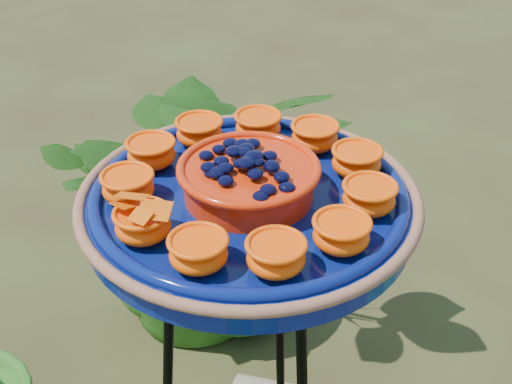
# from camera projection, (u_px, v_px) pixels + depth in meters

# --- Properties ---
(feeder_dish) EXTENTS (0.64, 0.64, 0.12)m
(feeder_dish) POSITION_uv_depth(u_px,v_px,m) (249.00, 196.00, 1.08)
(feeder_dish) COLOR #07155B
(feeder_dish) RESTS_ON tripod_stand
(shrub_back_left) EXTENTS (1.09, 1.10, 0.92)m
(shrub_back_left) POSITION_uv_depth(u_px,v_px,m) (203.00, 190.00, 2.13)
(shrub_back_left) COLOR #274F15
(shrub_back_left) RESTS_ON ground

